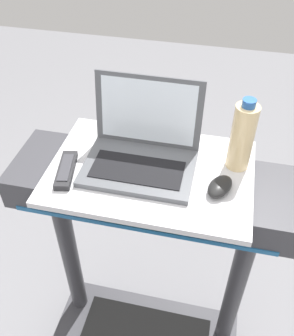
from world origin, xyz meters
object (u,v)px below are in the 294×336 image
water_bottle (242,137)px  tv_remote (66,170)px  laptop (142,149)px  computer_mouse (220,186)px

water_bottle → tv_remote: size_ratio=1.42×
laptop → computer_mouse: bearing=-18.2°
laptop → water_bottle: 0.30m
water_bottle → tv_remote: (-0.50, -0.15, -0.10)m
laptop → computer_mouse: 0.26m
computer_mouse → water_bottle: bearing=93.8°
computer_mouse → tv_remote: 0.46m
water_bottle → laptop: bearing=-170.4°
computer_mouse → laptop: bearing=-174.3°
laptop → water_bottle: laptop is taller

